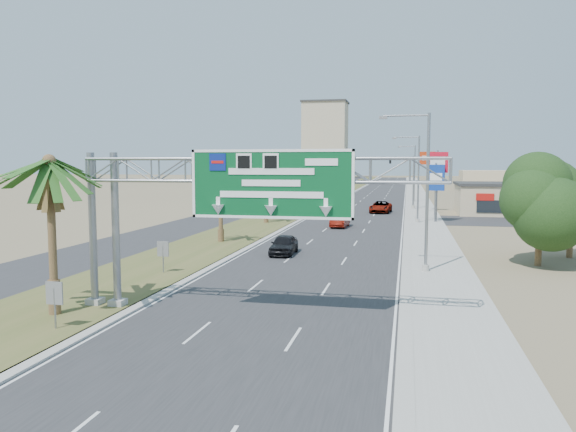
% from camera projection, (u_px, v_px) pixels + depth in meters
% --- Properties ---
extents(ground, '(600.00, 600.00, 0.00)m').
position_uv_depth(ground, '(174.00, 411.00, 15.64)').
color(ground, '#8C7A59').
rests_on(ground, ground).
extents(road, '(12.00, 300.00, 0.02)m').
position_uv_depth(road, '(378.00, 195.00, 122.76)').
color(road, '#28282B').
rests_on(road, ground).
extents(sidewalk_right, '(4.00, 300.00, 0.10)m').
position_uv_depth(sidewalk_right, '(418.00, 195.00, 121.00)').
color(sidewalk_right, '#9E9B93').
rests_on(sidewalk_right, ground).
extents(median_grass, '(7.00, 300.00, 0.12)m').
position_uv_depth(median_grass, '(332.00, 194.00, 124.83)').
color(median_grass, '#495224').
rests_on(median_grass, ground).
extents(opposing_road, '(8.00, 300.00, 0.02)m').
position_uv_depth(opposing_road, '(302.00, 194.00, 126.28)').
color(opposing_road, '#28282B').
rests_on(opposing_road, ground).
extents(sign_gantry, '(16.75, 1.24, 7.50)m').
position_uv_depth(sign_gantry, '(239.00, 182.00, 24.96)').
color(sign_gantry, gray).
rests_on(sign_gantry, ground).
extents(palm_near, '(5.70, 5.70, 8.35)m').
position_uv_depth(palm_near, '(49.00, 162.00, 24.69)').
color(palm_near, brown).
rests_on(palm_near, ground).
extents(palm_row_b, '(3.99, 3.99, 5.95)m').
position_uv_depth(palm_row_b, '(220.00, 186.00, 48.31)').
color(palm_row_b, brown).
rests_on(palm_row_b, ground).
extents(palm_row_c, '(3.99, 3.99, 6.75)m').
position_uv_depth(palm_row_c, '(266.00, 174.00, 63.82)').
color(palm_row_c, brown).
rests_on(palm_row_c, ground).
extents(palm_row_d, '(3.99, 3.99, 5.45)m').
position_uv_depth(palm_row_d, '(297.00, 180.00, 81.47)').
color(palm_row_d, brown).
rests_on(palm_row_d, ground).
extents(palm_row_e, '(3.99, 3.99, 6.15)m').
position_uv_depth(palm_row_e, '(317.00, 173.00, 99.90)').
color(palm_row_e, brown).
rests_on(palm_row_e, ground).
extents(palm_row_f, '(3.99, 3.99, 5.75)m').
position_uv_depth(palm_row_f, '(335.00, 173.00, 124.29)').
color(palm_row_f, brown).
rests_on(palm_row_f, ground).
extents(streetlight_near, '(3.27, 0.44, 10.00)m').
position_uv_depth(streetlight_near, '(424.00, 198.00, 35.11)').
color(streetlight_near, gray).
rests_on(streetlight_near, ground).
extents(streetlight_mid, '(3.27, 0.44, 10.00)m').
position_uv_depth(streetlight_mid, '(417.00, 182.00, 64.33)').
color(streetlight_mid, gray).
rests_on(streetlight_mid, ground).
extents(streetlight_far, '(3.27, 0.44, 10.00)m').
position_uv_depth(streetlight_far, '(413.00, 176.00, 99.38)').
color(streetlight_far, gray).
rests_on(streetlight_far, ground).
extents(signal_mast, '(10.28, 0.71, 8.00)m').
position_uv_depth(signal_mast, '(400.00, 177.00, 84.20)').
color(signal_mast, gray).
rests_on(signal_mast, ground).
extents(store_building, '(18.00, 10.00, 4.00)m').
position_uv_depth(store_building, '(527.00, 200.00, 75.17)').
color(store_building, tan).
rests_on(store_building, ground).
extents(oak_near, '(4.50, 4.50, 6.80)m').
position_uv_depth(oak_near, '(541.00, 199.00, 37.43)').
color(oak_near, brown).
rests_on(oak_near, ground).
extents(oak_far, '(3.50, 3.50, 5.60)m').
position_uv_depth(oak_far, '(572.00, 206.00, 40.77)').
color(oak_far, brown).
rests_on(oak_far, ground).
extents(median_signback_a, '(0.75, 0.08, 2.08)m').
position_uv_depth(median_signback_a, '(54.00, 297.00, 22.97)').
color(median_signback_a, gray).
rests_on(median_signback_a, ground).
extents(median_signback_b, '(0.75, 0.08, 2.08)m').
position_uv_depth(median_signback_b, '(163.00, 251.00, 34.80)').
color(median_signback_b, gray).
rests_on(median_signback_b, ground).
extents(tower_distant, '(20.00, 16.00, 35.00)m').
position_uv_depth(tower_distant, '(325.00, 141.00, 264.07)').
color(tower_distant, '#B9AB8C').
rests_on(tower_distant, ground).
extents(building_distant_left, '(24.00, 14.00, 6.00)m').
position_uv_depth(building_distant_left, '(245.00, 175.00, 180.49)').
color(building_distant_left, tan).
rests_on(building_distant_left, ground).
extents(building_distant_right, '(20.00, 12.00, 5.00)m').
position_uv_depth(building_distant_right, '(501.00, 180.00, 145.53)').
color(building_distant_right, tan).
rests_on(building_distant_right, ground).
extents(car_left_lane, '(1.86, 4.38, 1.48)m').
position_uv_depth(car_left_lane, '(284.00, 245.00, 42.44)').
color(car_left_lane, black).
rests_on(car_left_lane, ground).
extents(car_mid_lane, '(1.77, 4.61, 1.50)m').
position_uv_depth(car_mid_lane, '(340.00, 220.00, 60.46)').
color(car_mid_lane, '#691209').
rests_on(car_mid_lane, ground).
extents(car_right_lane, '(3.10, 5.95, 1.60)m').
position_uv_depth(car_right_lane, '(381.00, 207.00, 77.92)').
color(car_right_lane, gray).
rests_on(car_right_lane, ground).
extents(car_far, '(2.79, 5.87, 1.65)m').
position_uv_depth(car_far, '(345.00, 198.00, 97.24)').
color(car_far, black).
rests_on(car_far, ground).
extents(pole_sign_red_near, '(2.42, 0.53, 8.39)m').
position_uv_depth(pole_sign_red_near, '(437.00, 166.00, 65.15)').
color(pole_sign_red_near, gray).
rests_on(pole_sign_red_near, ground).
extents(pole_sign_blue, '(2.02, 0.74, 6.92)m').
position_uv_depth(pole_sign_blue, '(436.00, 180.00, 64.87)').
color(pole_sign_blue, gray).
rests_on(pole_sign_blue, ground).
extents(pole_sign_red_far, '(2.20, 0.88, 8.71)m').
position_uv_depth(pole_sign_red_far, '(427.00, 163.00, 79.12)').
color(pole_sign_red_far, gray).
rests_on(pole_sign_red_far, ground).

